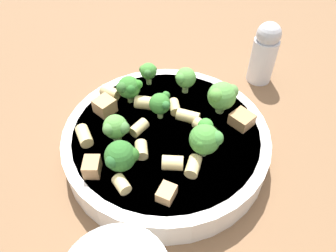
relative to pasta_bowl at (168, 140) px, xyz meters
name	(u,v)px	position (x,y,z in m)	size (l,w,h in m)	color
ground_plane	(168,151)	(0.00, 0.00, -0.02)	(2.00, 2.00, 0.00)	brown
pasta_bowl	(168,140)	(0.00, 0.00, 0.00)	(0.26, 0.26, 0.04)	silver
broccoli_floret_0	(118,127)	(0.01, -0.06, 0.04)	(0.03, 0.03, 0.04)	#84AD60
broccoli_floret_1	(150,71)	(-0.10, -0.02, 0.04)	(0.03, 0.03, 0.03)	#93B766
broccoli_floret_2	(224,96)	(-0.04, 0.07, 0.04)	(0.04, 0.04, 0.05)	#84AD60
broccoli_floret_3	(162,104)	(-0.03, -0.01, 0.04)	(0.03, 0.03, 0.04)	#93B766
broccoli_floret_4	(131,88)	(-0.06, -0.05, 0.04)	(0.03, 0.03, 0.04)	#84AD60
broccoli_floret_5	(186,78)	(-0.08, 0.03, 0.04)	(0.03, 0.03, 0.04)	#93B766
broccoli_floret_6	(208,138)	(0.04, 0.04, 0.04)	(0.04, 0.04, 0.04)	#93B766
broccoli_floret_7	(123,156)	(0.06, -0.05, 0.04)	(0.04, 0.04, 0.04)	#93B766
rigatoni_0	(86,136)	(0.01, -0.10, 0.02)	(0.02, 0.02, 0.03)	#E0C67F
rigatoni_1	(141,129)	(0.00, -0.03, 0.02)	(0.01, 0.01, 0.02)	#E0C67F
rigatoni_2	(176,107)	(-0.04, 0.01, 0.02)	(0.01, 0.01, 0.02)	#E0C67F
rigatoni_3	(205,129)	(0.00, 0.05, 0.02)	(0.02, 0.02, 0.02)	#E0C67F
rigatoni_4	(195,166)	(0.06, 0.03, 0.02)	(0.02, 0.02, 0.02)	#E0C67F
rigatoni_5	(112,92)	(-0.07, -0.08, 0.02)	(0.02, 0.02, 0.03)	#E0C67F
rigatoni_6	(190,116)	(-0.02, 0.03, 0.02)	(0.02, 0.02, 0.03)	#E0C67F
rigatoni_7	(124,184)	(0.08, -0.05, 0.02)	(0.01, 0.01, 0.02)	#E0C67F
rigatoni_8	(175,163)	(0.06, 0.01, 0.03)	(0.02, 0.02, 0.02)	#E0C67F
rigatoni_9	(143,150)	(0.04, -0.03, 0.02)	(0.01, 0.01, 0.02)	#E0C67F
rigatoni_10	(145,102)	(-0.04, -0.03, 0.03)	(0.02, 0.02, 0.02)	#E0C67F
chicken_chunk_0	(94,167)	(0.06, -0.08, 0.03)	(0.02, 0.02, 0.02)	#A87A4C
chicken_chunk_1	(107,106)	(-0.04, -0.08, 0.03)	(0.02, 0.02, 0.02)	tan
chicken_chunk_2	(169,193)	(0.09, 0.00, 0.02)	(0.02, 0.02, 0.01)	tan
chicken_chunk_3	(244,119)	(-0.01, 0.10, 0.02)	(0.03, 0.02, 0.02)	#A87A4C
pepper_shaker	(266,53)	(-0.16, 0.16, 0.03)	(0.04, 0.04, 0.10)	silver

